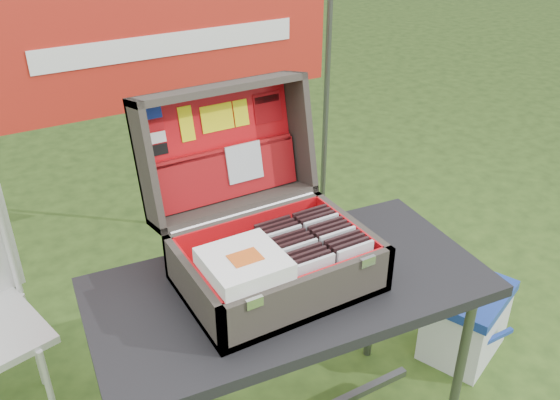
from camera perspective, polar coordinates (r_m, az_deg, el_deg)
table at (r=2.20m, az=0.91°, el=-16.28°), size 1.34×0.76×0.80m
table_top at (r=1.95m, az=1.00°, el=-8.39°), size 1.34×0.76×0.04m
table_leg_fr at (r=2.36m, az=17.03°, el=-14.79°), size 0.04×0.04×0.76m
table_leg_bl at (r=2.25m, az=-16.21°, el=-17.22°), size 0.04×0.04×0.76m
table_leg_br at (r=2.63m, az=8.97°, el=-8.34°), size 0.04×0.04×0.76m
suitcase at (r=1.82m, az=-1.27°, el=-0.09°), size 0.59×0.58×0.55m
suitcase_base_bottom at (r=1.92m, az=-0.30°, el=-7.79°), size 0.59×0.42×0.02m
suitcase_base_wall_front at (r=1.74m, az=3.01°, el=-9.42°), size 0.59×0.02×0.16m
suitcase_base_wall_back at (r=2.03m, az=-3.13°, el=-3.30°), size 0.59×0.02×0.16m
suitcase_base_wall_left at (r=1.78m, az=-8.37°, el=-8.73°), size 0.02×0.42×0.16m
suitcase_base_wall_right at (r=2.01m, az=6.76°, el=-3.74°), size 0.02×0.42×0.16m
suitcase_liner_floor at (r=1.91m, az=-0.31°, el=-7.44°), size 0.55×0.38×0.01m
suitcase_latch_left at (r=1.62m, az=-2.48°, el=-9.84°), size 0.05×0.01×0.03m
suitcase_latch_right at (r=1.79m, az=8.44°, el=-5.88°), size 0.05×0.01×0.03m
suitcase_hinge at (r=1.99m, az=-3.35°, el=-1.21°), size 0.53×0.02×0.02m
suitcase_lid_back at (r=2.07m, az=-5.90°, el=5.27°), size 0.59×0.12×0.42m
suitcase_lid_rim_far at (r=1.97m, az=-5.94°, el=10.63°), size 0.59×0.16×0.06m
suitcase_lid_rim_near at (r=2.06m, az=-4.36°, el=-0.39°), size 0.59×0.16×0.06m
suitcase_lid_rim_left at (r=1.92m, az=-12.83°, el=3.16°), size 0.02×0.25×0.45m
suitcase_lid_rim_right at (r=2.13m, az=1.84°, el=6.60°), size 0.02×0.25×0.45m
suitcase_lid_liner at (r=2.06m, az=-5.74°, el=5.22°), size 0.54×0.09×0.37m
suitcase_liner_wall_front at (r=1.75m, az=2.76°, el=-8.86°), size 0.55×0.01×0.14m
suitcase_liner_wall_back at (r=2.01m, az=-2.95°, el=-3.21°), size 0.55×0.01×0.14m
suitcase_liner_wall_left at (r=1.78m, az=-7.96°, el=-8.29°), size 0.01×0.38×0.14m
suitcase_liner_wall_right at (r=2.00m, az=6.44°, el=-3.58°), size 0.01×0.38×0.14m
suitcase_lid_pocket at (r=2.06m, az=-5.14°, el=2.48°), size 0.53×0.07×0.17m
suitcase_pocket_edge at (r=2.04m, az=-5.40°, el=4.74°), size 0.52×0.02×0.02m
suitcase_pocket_cd at (r=2.06m, az=-3.46°, el=3.64°), size 0.13×0.04×0.13m
lid_sticker_cc_a at (r=1.95m, az=-12.15°, el=8.17°), size 0.06×0.01×0.04m
lid_sticker_cc_b at (r=1.96m, az=-11.94°, el=7.03°), size 0.06×0.01×0.04m
lid_sticker_cc_c at (r=1.97m, az=-11.74°, el=5.90°), size 0.06×0.01×0.04m
lid_sticker_cc_d at (r=1.97m, az=-11.54°, el=4.77°), size 0.06×0.01×0.04m
lid_card_neon_tall at (r=1.99m, az=-8.99°, el=7.25°), size 0.05×0.03×0.11m
lid_card_neon_main at (r=2.03m, az=-6.06°, el=7.88°), size 0.12×0.02×0.09m
lid_card_neon_small at (r=2.07m, az=-3.78°, el=8.36°), size 0.05×0.02×0.09m
lid_sticker_band at (r=2.11m, az=-1.18°, el=8.89°), size 0.11×0.03×0.10m
lid_sticker_band_bar at (r=2.11m, az=-1.28°, el=9.69°), size 0.10×0.01×0.02m
cd_left_0 at (r=1.77m, az=3.40°, el=-7.76°), size 0.13×0.01×0.15m
cd_left_1 at (r=1.78m, az=2.99°, el=-7.38°), size 0.13×0.01×0.15m
cd_left_2 at (r=1.80m, az=2.59°, el=-7.00°), size 0.13×0.01×0.15m
cd_left_3 at (r=1.82m, az=2.19°, el=-6.63°), size 0.13×0.01×0.15m
cd_left_4 at (r=1.83m, az=1.80°, el=-6.26°), size 0.13×0.01×0.15m
cd_left_5 at (r=1.85m, az=1.42°, el=-5.90°), size 0.13×0.01×0.15m
cd_left_6 at (r=1.86m, az=1.05°, el=-5.54°), size 0.13×0.01×0.15m
cd_left_7 at (r=1.88m, az=0.68°, el=-5.19°), size 0.13×0.01×0.15m
cd_left_8 at (r=1.90m, az=0.32°, el=-4.85°), size 0.13×0.01×0.15m
cd_left_9 at (r=1.91m, az=-0.04°, el=-4.51°), size 0.13×0.01×0.15m
cd_left_10 at (r=1.93m, az=-0.38°, el=-4.18°), size 0.13×0.01×0.15m
cd_left_11 at (r=1.95m, az=-0.73°, el=-3.85°), size 0.13×0.01×0.15m
cd_right_0 at (r=1.84m, az=7.16°, el=-6.37°), size 0.13×0.01×0.15m
cd_right_1 at (r=1.85m, az=6.73°, el=-6.02°), size 0.13×0.01×0.15m
cd_right_2 at (r=1.87m, az=6.31°, el=-5.66°), size 0.13×0.01×0.15m
cd_right_3 at (r=1.88m, az=5.90°, el=-5.32°), size 0.13×0.01×0.15m
cd_right_4 at (r=1.90m, az=5.49°, el=-4.98°), size 0.13×0.01×0.15m
cd_right_5 at (r=1.91m, az=5.09°, el=-4.64°), size 0.13×0.01×0.15m
cd_right_6 at (r=1.93m, az=4.70°, el=-4.31°), size 0.13×0.01×0.15m
cd_right_7 at (r=1.95m, az=4.31°, el=-3.99°), size 0.13×0.01×0.15m
cd_right_8 at (r=1.96m, az=3.93°, el=-3.67°), size 0.13×0.01×0.15m
cd_right_9 at (r=1.98m, az=3.56°, el=-3.35°), size 0.13×0.01×0.15m
cd_right_10 at (r=1.99m, az=3.19°, el=-3.04°), size 0.13×0.01×0.15m
cd_right_11 at (r=2.01m, az=2.83°, el=-2.73°), size 0.13×0.01×0.15m
songbook_0 at (r=1.72m, az=-3.47°, el=-6.71°), size 0.22×0.22×0.00m
songbook_1 at (r=1.71m, az=-3.47°, el=-6.57°), size 0.22×0.22×0.00m
songbook_2 at (r=1.71m, az=-3.48°, el=-6.43°), size 0.22×0.22×0.00m
songbook_3 at (r=1.71m, az=-3.48°, el=-6.30°), size 0.22×0.22×0.00m
songbook_4 at (r=1.71m, az=-3.49°, el=-6.16°), size 0.22×0.22×0.00m
songbook_5 at (r=1.70m, az=-3.49°, el=-6.02°), size 0.22×0.22×0.00m
songbook_6 at (r=1.70m, az=-3.50°, el=-5.89°), size 0.22×0.22×0.00m
songbook_7 at (r=1.70m, az=-3.50°, el=-5.75°), size 0.22×0.22×0.01m
songbook_8 at (r=1.69m, az=-3.51°, el=-5.61°), size 0.22×0.22×0.00m
songbook_9 at (r=1.69m, az=-3.51°, el=-5.47°), size 0.22×0.22×0.00m
songbook_graphic at (r=1.68m, az=-3.36°, el=-5.53°), size 0.09×0.07×0.00m
cooler at (r=2.88m, az=17.41°, el=-10.98°), size 0.48×0.43×0.35m
cooler_body at (r=2.89m, az=17.34°, el=-11.33°), size 0.45×0.40×0.30m
cooler_lid at (r=2.79m, az=17.86°, el=-8.60°), size 0.48×0.43×0.05m
cooler_handle at (r=2.80m, az=19.81°, el=-12.45°), size 0.23×0.02×0.02m
chair_leg_fr at (r=2.47m, az=-21.08°, el=-17.53°), size 0.02×0.02×0.49m
chair_leg_br at (r=2.75m, az=-22.62°, el=-12.39°), size 0.02×0.02×0.49m
chair_upright_right at (r=2.50m, az=-24.73°, el=-3.91°), size 0.02×0.02×0.45m
cardboard_box at (r=2.96m, az=6.21°, el=-7.32°), size 0.43×0.27×0.43m
banner_post_right at (r=3.25m, az=4.45°, el=8.97°), size 0.03×0.03×1.70m
banner at (r=2.73m, az=-10.48°, el=14.57°), size 1.60×0.02×0.55m
banner_text at (r=2.72m, az=-10.38°, el=14.52°), size 1.20×0.00×0.10m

